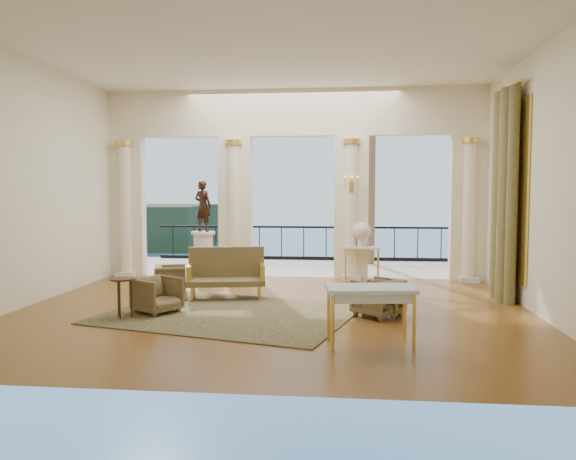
# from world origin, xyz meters

# --- Properties ---
(floor) EXTENTS (9.00, 9.00, 0.00)m
(floor) POSITION_xyz_m (0.00, 0.00, 0.00)
(floor) COLOR #482A12
(floor) RESTS_ON ground
(room_walls) EXTENTS (9.00, 9.00, 9.00)m
(room_walls) POSITION_xyz_m (0.00, -1.12, 2.88)
(room_walls) COLOR white
(room_walls) RESTS_ON ground
(arcade) EXTENTS (9.00, 0.56, 4.50)m
(arcade) POSITION_xyz_m (-0.00, 3.82, 2.58)
(arcade) COLOR beige
(arcade) RESTS_ON ground
(terrace) EXTENTS (10.00, 3.60, 0.10)m
(terrace) POSITION_xyz_m (0.00, 5.80, -0.05)
(terrace) COLOR #AB9F90
(terrace) RESTS_ON ground
(balustrade) EXTENTS (9.00, 0.06, 1.03)m
(balustrade) POSITION_xyz_m (0.00, 7.40, 0.41)
(balustrade) COLOR black
(balustrade) RESTS_ON terrace
(palm_tree) EXTENTS (2.00, 2.00, 4.50)m
(palm_tree) POSITION_xyz_m (2.00, 6.60, 4.09)
(palm_tree) COLOR #4C3823
(palm_tree) RESTS_ON terrace
(headland) EXTENTS (22.00, 18.00, 6.00)m
(headland) POSITION_xyz_m (-30.00, 70.00, -3.00)
(headland) COLOR black
(headland) RESTS_ON sea
(sea) EXTENTS (160.00, 160.00, 0.00)m
(sea) POSITION_xyz_m (0.00, 60.00, -6.00)
(sea) COLOR #26578B
(sea) RESTS_ON ground
(curtain) EXTENTS (0.33, 1.40, 4.09)m
(curtain) POSITION_xyz_m (4.28, 1.50, 2.02)
(curtain) COLOR brown
(curtain) RESTS_ON ground
(window_frame) EXTENTS (0.04, 1.60, 3.40)m
(window_frame) POSITION_xyz_m (4.47, 1.50, 2.10)
(window_frame) COLOR gold
(window_frame) RESTS_ON room_walls
(wall_sconce) EXTENTS (0.30, 0.11, 0.33)m
(wall_sconce) POSITION_xyz_m (1.40, 3.51, 2.23)
(wall_sconce) COLOR gold
(wall_sconce) RESTS_ON arcade
(rug) EXTENTS (4.70, 4.07, 0.02)m
(rug) POSITION_xyz_m (-0.68, -0.30, 0.01)
(rug) COLOR #292D15
(rug) RESTS_ON ground
(armchair_a) EXTENTS (0.88, 0.89, 0.68)m
(armchair_a) POSITION_xyz_m (-1.94, -0.33, 0.34)
(armchair_a) COLOR #42351F
(armchair_a) RESTS_ON ground
(armchair_b) EXTENTS (0.75, 0.72, 0.64)m
(armchair_b) POSITION_xyz_m (1.88, -0.15, 0.32)
(armchair_b) COLOR #42351F
(armchair_b) RESTS_ON ground
(armchair_c) EXTENTS (0.93, 0.93, 0.70)m
(armchair_c) POSITION_xyz_m (1.82, -0.20, 0.35)
(armchair_c) COLOR #42351F
(armchair_c) RESTS_ON ground
(armchair_d) EXTENTS (0.73, 0.76, 0.64)m
(armchair_d) POSITION_xyz_m (-2.31, 1.55, 0.32)
(armchair_d) COLOR #42351F
(armchair_d) RESTS_ON ground
(settee) EXTENTS (1.59, 0.90, 0.99)m
(settee) POSITION_xyz_m (-1.05, 1.14, 0.49)
(settee) COLOR #42351F
(settee) RESTS_ON ground
(game_table) EXTENTS (1.25, 0.79, 0.81)m
(game_table) POSITION_xyz_m (1.61, -2.00, 0.72)
(game_table) COLOR silver
(game_table) RESTS_ON ground
(pedestal) EXTENTS (0.62, 0.62, 1.13)m
(pedestal) POSITION_xyz_m (-2.12, 3.50, 0.54)
(pedestal) COLOR silver
(pedestal) RESTS_ON ground
(statue) EXTENTS (0.52, 0.43, 1.21)m
(statue) POSITION_xyz_m (-2.12, 3.50, 1.74)
(statue) COLOR black
(statue) RESTS_ON pedestal
(console_table) EXTENTS (0.89, 0.47, 0.81)m
(console_table) POSITION_xyz_m (1.65, 3.55, 0.67)
(console_table) COLOR silver
(console_table) RESTS_ON ground
(urn) EXTENTS (0.43, 0.43, 0.56)m
(urn) POSITION_xyz_m (1.65, 3.55, 1.13)
(urn) COLOR silver
(urn) RESTS_ON console_table
(side_table) EXTENTS (0.41, 0.41, 0.67)m
(side_table) POSITION_xyz_m (-2.37, -0.77, 0.57)
(side_table) COLOR black
(side_table) RESTS_ON ground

